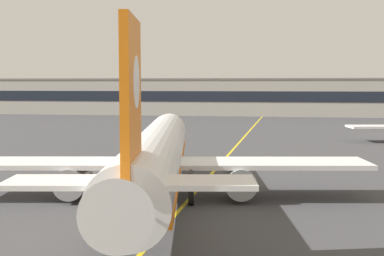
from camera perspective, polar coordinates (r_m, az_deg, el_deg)
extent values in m
cube|color=yellow|center=(53.86, 2.47, -4.51)|extent=(4.57, 179.96, 0.01)
cylinder|color=white|center=(39.97, -3.81, -2.70)|extent=(9.38, 36.15, 3.80)
cone|color=white|center=(59.13, -2.50, -0.26)|extent=(3.97, 3.13, 3.61)
cone|color=white|center=(20.89, -7.59, -8.55)|extent=(3.25, 3.21, 2.85)
cube|color=orange|center=(40.12, -3.80, -4.18)|extent=(8.85, 33.30, 0.44)
cube|color=black|center=(57.18, -2.60, 0.23)|extent=(2.99, 1.53, 0.60)
cube|color=white|center=(40.69, -3.75, -3.78)|extent=(32.36, 9.74, 0.36)
cylinder|color=gray|center=(40.81, -12.59, -5.59)|extent=(2.83, 3.92, 2.30)
cylinder|color=black|center=(42.59, -12.04, -5.15)|extent=(1.96, 0.48, 1.95)
cylinder|color=gray|center=(39.95, 5.11, -5.72)|extent=(2.83, 3.92, 2.30)
cylinder|color=black|center=(41.76, 4.90, -5.26)|extent=(1.96, 0.48, 1.95)
cube|color=orange|center=(23.91, -6.53, 3.19)|extent=(1.14, 4.80, 7.20)
cylinder|color=white|center=(24.20, -6.46, 4.92)|extent=(0.81, 2.44, 2.40)
cube|color=white|center=(23.71, -6.62, -5.81)|extent=(11.30, 4.48, 0.24)
cylinder|color=#4C4C51|center=(54.59, -2.73, -2.83)|extent=(0.24, 0.24, 1.60)
cylinder|color=black|center=(54.73, -2.73, -3.89)|extent=(0.54, 0.95, 0.90)
cylinder|color=#4C4C51|center=(38.55, -7.88, -5.61)|extent=(0.24, 0.24, 1.60)
cylinder|color=black|center=(38.77, -7.87, -7.25)|extent=(0.60, 1.35, 1.30)
cylinder|color=#4C4C51|center=(38.17, -0.09, -5.67)|extent=(0.24, 0.24, 1.60)
cylinder|color=black|center=(38.39, -0.09, -7.32)|extent=(0.60, 1.35, 1.30)
cone|color=orange|center=(56.11, 1.27, -3.85)|extent=(0.36, 0.36, 0.55)
cylinder|color=white|center=(56.11, 1.27, -3.82)|extent=(0.23, 0.23, 0.07)
cube|color=orange|center=(56.15, 1.27, -4.11)|extent=(0.44, 0.44, 0.03)
cube|color=#9E998E|center=(147.54, 3.75, 3.29)|extent=(149.72, 12.00, 9.76)
cube|color=black|center=(141.51, 3.51, 3.39)|extent=(143.73, 0.12, 2.80)
cube|color=slate|center=(147.49, 3.76, 5.26)|extent=(150.12, 12.40, 0.40)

